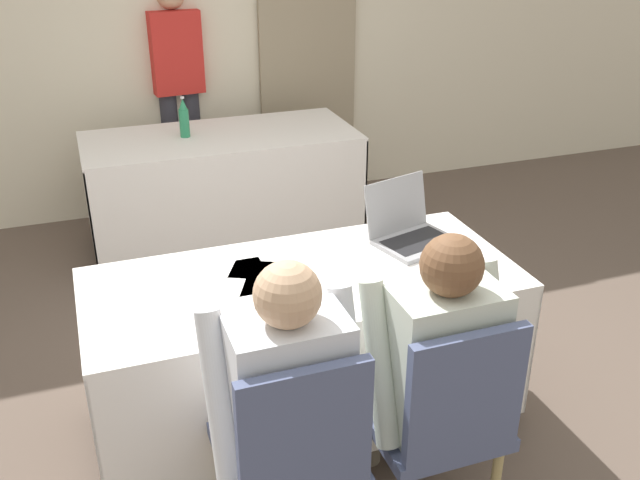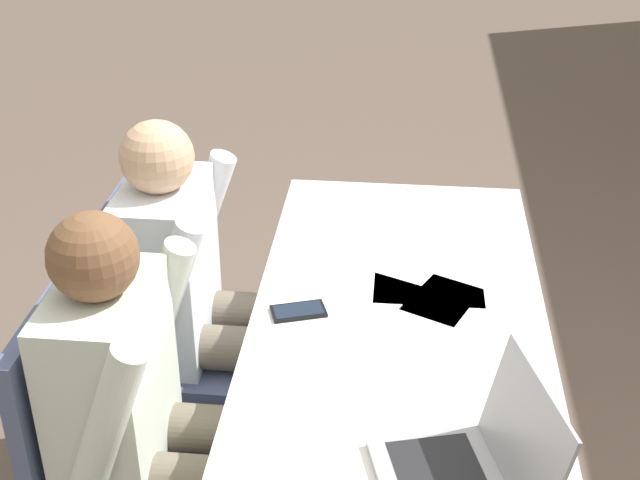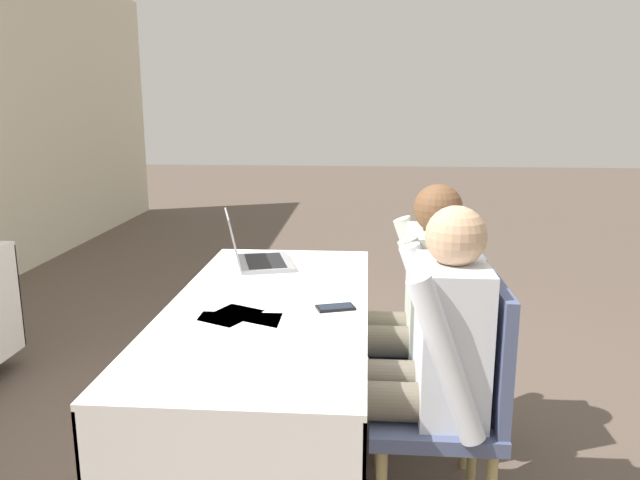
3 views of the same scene
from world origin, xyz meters
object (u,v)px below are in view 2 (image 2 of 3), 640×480
chair_near_right (111,455)px  laptop (468,474)px  cell_phone (298,311)px  person_checkered_shirt (195,287)px  chair_near_left (165,331)px  person_white_shirt (146,406)px

chair_near_right → laptop: bearing=-108.4°
cell_phone → person_checkered_shirt: 0.39m
chair_near_left → person_checkered_shirt: (0.00, 0.10, 0.16)m
person_checkered_shirt → person_white_shirt: same height
laptop → chair_near_right: bearing=-123.8°
person_white_shirt → laptop: bearing=-110.7°
cell_phone → chair_near_left: bearing=-134.5°
cell_phone → person_white_shirt: person_white_shirt is taller
cell_phone → laptop: bearing=15.9°
chair_near_left → person_checkered_shirt: size_ratio=0.77×
laptop → person_white_shirt: size_ratio=0.34×
cell_phone → chair_near_right: (0.32, -0.43, -0.24)m
laptop → chair_near_right: laptop is taller
chair_near_right → person_checkered_shirt: (-0.53, 0.10, 0.16)m
person_white_shirt → chair_near_right: bearing=90.0°
laptop → cell_phone: 0.72m
cell_phone → person_white_shirt: size_ratio=0.14×
chair_near_right → person_checkered_shirt: person_checkered_shirt is taller
cell_phone → person_checkered_shirt: bearing=-141.3°
chair_near_left → person_white_shirt: size_ratio=0.77×
chair_near_right → person_checkered_shirt: bearing=-11.0°
person_checkered_shirt → chair_near_left: bearing=90.0°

